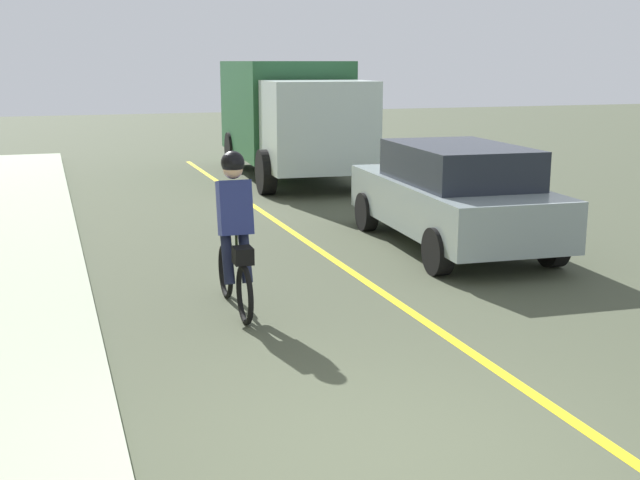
# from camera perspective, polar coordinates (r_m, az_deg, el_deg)

# --- Properties ---
(ground_plane) EXTENTS (80.00, 80.00, 0.00)m
(ground_plane) POSITION_cam_1_polar(r_m,az_deg,el_deg) (5.95, 5.36, -15.38)
(ground_plane) COLOR #434937
(lane_line_centre) EXTENTS (36.00, 0.12, 0.01)m
(lane_line_centre) POSITION_cam_1_polar(r_m,az_deg,el_deg) (6.71, 18.26, -12.61)
(lane_line_centre) COLOR yellow
(lane_line_centre) RESTS_ON ground
(cyclist_lead) EXTENTS (1.71, 0.37, 1.83)m
(cyclist_lead) POSITION_cam_1_polar(r_m,az_deg,el_deg) (9.01, -6.02, 0.47)
(cyclist_lead) COLOR black
(cyclist_lead) RESTS_ON ground
(patrol_sedan) EXTENTS (4.51, 2.15, 1.58)m
(patrol_sedan) POSITION_cam_1_polar(r_m,az_deg,el_deg) (12.33, 9.38, 3.21)
(patrol_sedan) COLOR gray
(patrol_sedan) RESTS_ON ground
(box_truck_background) EXTENTS (6.83, 2.85, 2.78)m
(box_truck_background) POSITION_cam_1_polar(r_m,az_deg,el_deg) (19.81, -2.14, 8.94)
(box_truck_background) COLOR #296037
(box_truck_background) RESTS_ON ground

